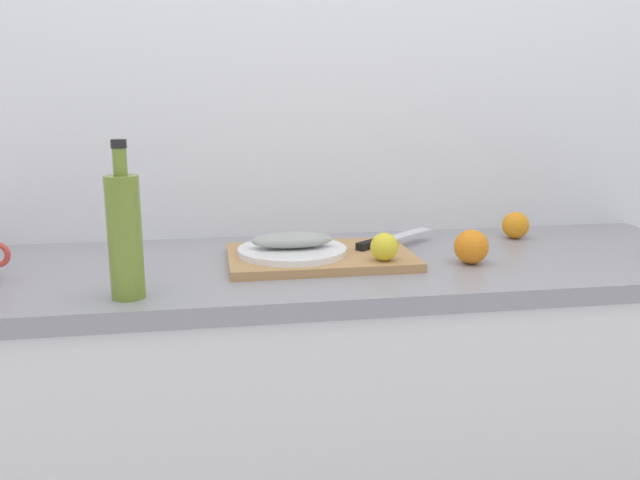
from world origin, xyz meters
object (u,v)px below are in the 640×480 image
white_plate (292,251)px  lemon_0 (384,247)px  cutting_board (320,257)px  fish_fillet (292,240)px  olive_oil_bottle (125,234)px  orange_0 (471,247)px  chef_knife (386,240)px

white_plate → lemon_0: (0.19, -0.10, 0.02)m
cutting_board → fish_fillet: fish_fillet is taller
olive_oil_bottle → fish_fillet: bearing=32.0°
fish_fillet → lemon_0: lemon_0 is taller
cutting_board → orange_0: orange_0 is taller
lemon_0 → orange_0: bearing=4.1°
chef_knife → lemon_0: size_ratio=3.92×
fish_fillet → orange_0: bearing=-11.4°
orange_0 → white_plate: bearing=168.6°
cutting_board → lemon_0: bearing=-37.2°
fish_fillet → cutting_board: bearing=0.8°
chef_knife → olive_oil_bottle: olive_oil_bottle is taller
cutting_board → lemon_0: 0.17m
chef_knife → olive_oil_bottle: (-0.59, -0.28, 0.10)m
white_plate → olive_oil_bottle: 0.42m
lemon_0 → white_plate: bearing=153.6°
fish_fillet → white_plate: bearing=180.0°
chef_knife → orange_0: (0.16, -0.15, 0.01)m
white_plate → lemon_0: lemon_0 is taller
olive_oil_bottle → orange_0: 0.76m
chef_knife → lemon_0: 0.17m
fish_fillet → orange_0: (0.40, -0.08, -0.01)m
fish_fillet → chef_knife: (0.24, 0.07, -0.02)m
olive_oil_bottle → white_plate: bearing=32.0°
white_plate → orange_0: (0.40, -0.08, 0.01)m
fish_fillet → chef_knife: size_ratio=0.77×
olive_oil_bottle → lemon_0: bearing=12.4°
chef_knife → lemon_0: (-0.05, -0.16, 0.02)m
fish_fillet → lemon_0: bearing=-26.4°
chef_knife → lemon_0: bearing=-145.3°
white_plate → fish_fillet: 0.03m
cutting_board → orange_0: 0.35m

